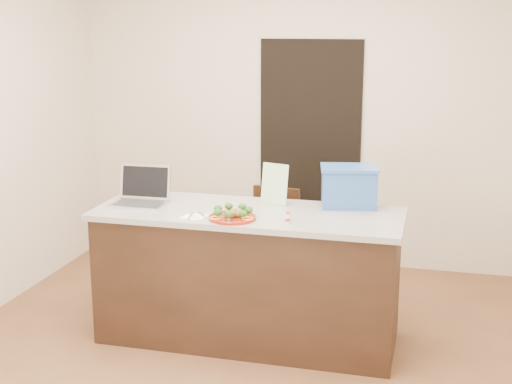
% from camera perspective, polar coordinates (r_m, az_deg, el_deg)
% --- Properties ---
extents(ground, '(4.00, 4.00, 0.00)m').
position_cam_1_polar(ground, '(4.86, -1.40, -12.81)').
color(ground, brown).
rests_on(ground, ground).
extents(room_shell, '(4.00, 4.00, 4.00)m').
position_cam_1_polar(room_shell, '(4.38, -1.53, 6.51)').
color(room_shell, white).
rests_on(room_shell, ground).
extents(doorway, '(0.90, 0.02, 2.00)m').
position_cam_1_polar(doorway, '(6.36, 4.33, 3.09)').
color(doorway, black).
rests_on(doorway, ground).
extents(island, '(2.06, 0.76, 0.92)m').
position_cam_1_polar(island, '(4.90, -0.63, -6.69)').
color(island, black).
rests_on(island, ground).
extents(plate, '(0.30, 0.30, 0.02)m').
position_cam_1_polar(plate, '(4.56, -1.89, -2.04)').
color(plate, maroon).
rests_on(plate, island).
extents(meatballs, '(0.12, 0.12, 0.04)m').
position_cam_1_polar(meatballs, '(4.55, -1.86, -1.71)').
color(meatballs, brown).
rests_on(meatballs, plate).
extents(broccoli, '(0.25, 0.25, 0.04)m').
position_cam_1_polar(broccoli, '(4.55, -1.90, -1.46)').
color(broccoli, '#1C4311').
rests_on(broccoli, plate).
extents(pepper_rings, '(0.27, 0.27, 0.01)m').
position_cam_1_polar(pepper_rings, '(4.56, -1.89, -1.91)').
color(pepper_rings, '#FFA71A').
rests_on(pepper_rings, plate).
extents(napkin, '(0.17, 0.17, 0.01)m').
position_cam_1_polar(napkin, '(4.62, -4.95, -1.99)').
color(napkin, white).
rests_on(napkin, island).
extents(fork, '(0.04, 0.16, 0.00)m').
position_cam_1_polar(fork, '(4.63, -5.14, -1.87)').
color(fork, '#BCBBC0').
rests_on(fork, napkin).
extents(knife, '(0.08, 0.19, 0.01)m').
position_cam_1_polar(knife, '(4.59, -4.68, -1.99)').
color(knife, white).
rests_on(knife, napkin).
extents(yogurt_bottle, '(0.03, 0.03, 0.07)m').
position_cam_1_polar(yogurt_bottle, '(4.47, 2.56, -2.14)').
color(yogurt_bottle, beige).
rests_on(yogurt_bottle, island).
extents(laptop, '(0.37, 0.30, 0.26)m').
position_cam_1_polar(laptop, '(5.00, -9.12, -0.09)').
color(laptop, silver).
rests_on(laptop, island).
extents(leaflet, '(0.20, 0.10, 0.28)m').
position_cam_1_polar(leaflet, '(4.89, 1.49, 0.64)').
color(leaflet, white).
rests_on(leaflet, island).
extents(blue_box, '(0.43, 0.34, 0.28)m').
position_cam_1_polar(blue_box, '(4.88, 7.44, 0.46)').
color(blue_box, '#2B569E').
rests_on(blue_box, island).
extents(chair, '(0.44, 0.44, 0.87)m').
position_cam_1_polar(chair, '(5.64, 1.40, -3.54)').
color(chair, '#321B0F').
rests_on(chair, ground).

